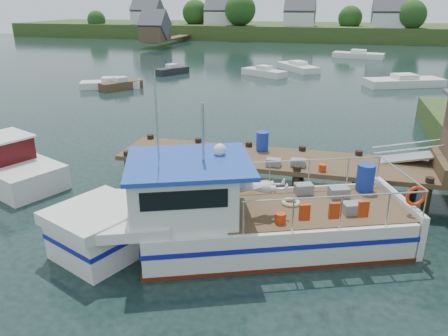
% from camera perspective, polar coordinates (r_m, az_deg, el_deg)
% --- Properties ---
extents(ground_plane, '(160.00, 160.00, 0.00)m').
position_cam_1_polar(ground_plane, '(19.89, 3.86, -2.24)').
color(ground_plane, black).
extents(far_shore, '(140.00, 42.55, 9.22)m').
position_cam_1_polar(far_shore, '(100.57, 13.02, 17.30)').
color(far_shore, '#354B1F').
rests_on(far_shore, ground).
extents(dock, '(16.60, 3.00, 4.78)m').
position_cam_1_polar(dock, '(19.15, 23.58, 2.21)').
color(dock, '#503C26').
rests_on(dock, ground).
extents(lobster_boat, '(11.97, 7.16, 5.93)m').
position_cam_1_polar(lobster_boat, '(14.64, 0.71, -6.52)').
color(lobster_boat, silver).
rests_on(lobster_boat, ground).
extents(moored_rowboat, '(3.41, 3.99, 1.15)m').
position_cam_1_polar(moored_rowboat, '(42.82, -13.32, 10.54)').
color(moored_rowboat, '#503C26').
rests_on(moored_rowboat, ground).
extents(moored_far, '(7.41, 3.78, 1.20)m').
position_cam_1_polar(moored_far, '(67.85, 17.14, 13.93)').
color(moored_far, silver).
rests_on(moored_far, ground).
extents(moored_a, '(5.82, 3.87, 1.02)m').
position_cam_1_polar(moored_a, '(43.74, -14.58, 10.58)').
color(moored_a, silver).
rests_on(moored_a, ground).
extents(moored_b, '(5.34, 4.10, 1.14)m').
position_cam_1_polar(moored_b, '(49.42, 5.25, 12.35)').
color(moored_b, silver).
rests_on(moored_b, ground).
extents(moored_c, '(7.87, 5.26, 1.18)m').
position_cam_1_polar(moored_c, '(46.60, 22.43, 10.37)').
color(moored_c, silver).
rests_on(moored_c, ground).
extents(moored_d, '(5.62, 6.70, 1.12)m').
position_cam_1_polar(moored_d, '(53.95, 9.61, 12.88)').
color(moored_d, silver).
rests_on(moored_d, ground).
extents(moored_e, '(3.23, 4.19, 1.12)m').
position_cam_1_polar(moored_e, '(51.00, -6.82, 12.56)').
color(moored_e, black).
rests_on(moored_e, ground).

